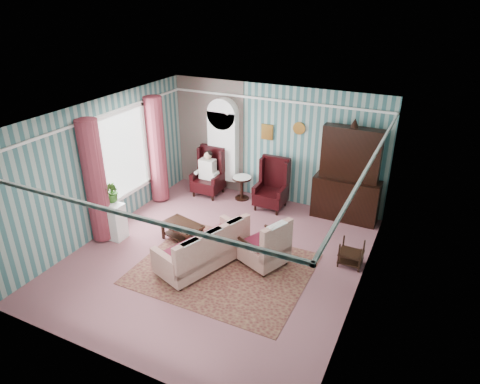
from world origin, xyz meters
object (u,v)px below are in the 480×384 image
at_px(nest_table, 351,253).
at_px(coffee_table, 182,232).
at_px(bookcase, 223,151).
at_px(seated_woman, 208,174).
at_px(wingback_left, 208,172).
at_px(floral_armchair, 264,241).
at_px(round_side_table, 242,188).
at_px(dresser_hutch, 349,172).
at_px(wingback_right, 271,185).
at_px(plant_stand, 112,221).
at_px(sofa, 202,244).

height_order(nest_table, coffee_table, nest_table).
relative_size(bookcase, seated_woman, 1.90).
distance_m(wingback_left, seated_woman, 0.04).
distance_m(wingback_left, nest_table, 4.37).
bearing_deg(floral_armchair, wingback_left, 71.10).
bearing_deg(coffee_table, wingback_left, 105.80).
height_order(wingback_left, floral_armchair, wingback_left).
relative_size(round_side_table, coffee_table, 0.70).
xyz_separation_m(dresser_hutch, seated_woman, (-3.50, -0.27, -0.59)).
xyz_separation_m(wingback_right, round_side_table, (-0.85, 0.15, -0.33)).
distance_m(seated_woman, floral_armchair, 3.39).
height_order(nest_table, floral_armchair, floral_armchair).
distance_m(dresser_hutch, nest_table, 2.11).
xyz_separation_m(plant_stand, coffee_table, (1.43, 0.53, -0.20)).
xyz_separation_m(bookcase, nest_table, (3.82, -1.94, -0.85)).
relative_size(dresser_hutch, round_side_table, 3.93).
xyz_separation_m(wingback_right, coffee_table, (-1.12, -2.22, -0.43)).
distance_m(seated_woman, nest_table, 4.37).
bearing_deg(wingback_left, wingback_right, 0.00).
height_order(plant_stand, sofa, sofa).
xyz_separation_m(wingback_left, round_side_table, (0.90, 0.15, -0.33)).
bearing_deg(sofa, plant_stand, 108.63).
relative_size(bookcase, coffee_table, 2.61).
relative_size(wingback_right, nest_table, 2.31).
distance_m(bookcase, round_side_table, 1.07).
relative_size(wingback_right, plant_stand, 1.56).
bearing_deg(plant_stand, round_side_table, 59.62).
height_order(plant_stand, floral_armchair, floral_armchair).
relative_size(dresser_hutch, floral_armchair, 2.27).
height_order(round_side_table, nest_table, round_side_table).
bearing_deg(sofa, dresser_hutch, -13.90).
bearing_deg(nest_table, seated_woman, 159.15).
height_order(sofa, coffee_table, sofa).
distance_m(round_side_table, sofa, 3.00).
xyz_separation_m(dresser_hutch, floral_armchair, (-0.97, -2.52, -0.66)).
distance_m(dresser_hutch, sofa, 3.75).
bearing_deg(wingback_left, bookcase, 57.34).
bearing_deg(seated_woman, floral_armchair, -41.63).
relative_size(wingback_right, floral_armchair, 1.20).
xyz_separation_m(nest_table, plant_stand, (-4.87, -1.20, 0.13)).
height_order(seated_woman, floral_armchair, seated_woman).
distance_m(plant_stand, sofa, 2.26).
height_order(nest_table, sofa, sofa).
distance_m(dresser_hutch, plant_stand, 5.31).
height_order(seated_woman, sofa, seated_woman).
relative_size(seated_woman, sofa, 0.64).
bearing_deg(round_side_table, wingback_right, -10.01).
bearing_deg(coffee_table, bookcase, 98.24).
xyz_separation_m(wingback_left, coffee_table, (0.63, -2.22, -0.43)).
xyz_separation_m(wingback_right, sofa, (-0.29, -2.79, -0.16)).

